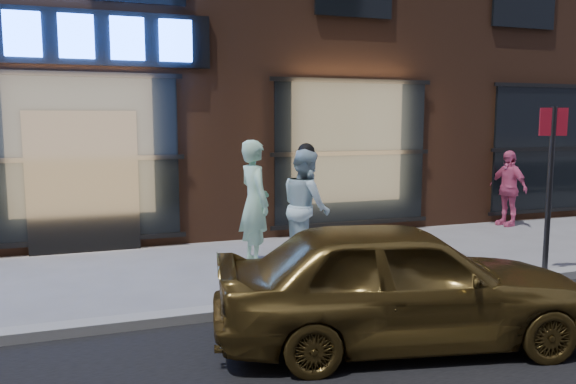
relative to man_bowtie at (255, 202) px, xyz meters
The scene contains 7 objects.
ground 3.52m from the man_bowtie, 138.52° to the right, with size 90.00×90.00×0.00m, color slate.
curb 3.50m from the man_bowtie, 138.52° to the right, with size 60.00×0.25×0.12m, color gray.
man_bowtie is the anchor object (origin of this frame).
man_cap 0.80m from the man_bowtie, 18.98° to the right, with size 0.88×0.69×1.81m, color white.
passerby 6.12m from the man_bowtie, 12.59° to the left, with size 0.94×0.39×1.61m, color pink.
gold_sedan 3.60m from the man_bowtie, 81.72° to the right, with size 1.50×3.73×1.27m, color brown.
sign_post 4.32m from the man_bowtie, 29.51° to the right, with size 0.38×0.15×2.44m.
Camera 1 is at (0.20, -6.11, 2.26)m, focal length 35.00 mm.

